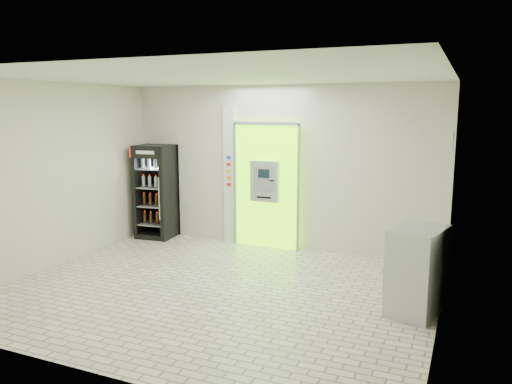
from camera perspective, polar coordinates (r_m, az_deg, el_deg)
The scene contains 7 objects.
ground at distance 7.32m, azimuth -4.59°, elevation -11.06°, with size 6.00×6.00×0.00m, color beige.
room_shell at distance 6.89m, azimuth -4.80°, elevation 3.41°, with size 6.00×6.00×6.00m.
atm_assembly at distance 9.23m, azimuth 1.26°, elevation 0.83°, with size 1.30×0.24×2.33m.
pillar at distance 9.57m, azimuth -2.99°, elevation 1.90°, with size 0.22×0.11×2.60m.
beverage_cooler at distance 10.17m, azimuth -11.32°, elevation -0.14°, with size 0.76×0.70×1.86m.
steel_cabinet at distance 6.68m, azimuth 17.95°, elevation -8.56°, with size 0.75×0.94×1.11m.
exit_sign at distance 7.45m, azimuth 21.52°, elevation 5.41°, with size 0.02×0.22×0.26m.
Camera 1 is at (3.25, -6.03, 2.58)m, focal length 35.00 mm.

